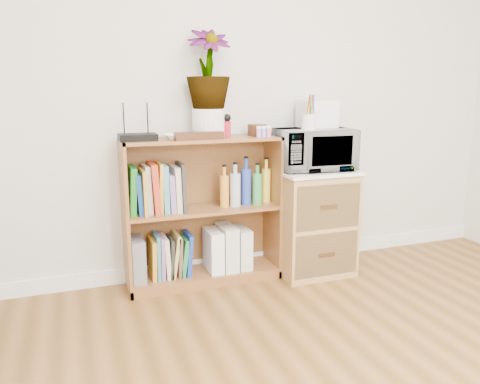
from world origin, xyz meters
TOP-DOWN VIEW (x-y plane):
  - skirting_board at (0.00, 2.24)m, footprint 4.00×0.02m
  - bookshelf at (-0.35, 2.10)m, footprint 1.00×0.30m
  - wicker_unit at (0.40, 2.02)m, footprint 0.50×0.45m
  - microwave at (0.40, 2.02)m, footprint 0.51×0.37m
  - pen_cup at (0.31, 1.94)m, footprint 0.09×0.09m
  - small_appliance at (0.46, 2.11)m, footprint 0.23×0.19m
  - router at (-0.75, 2.08)m, footprint 0.22×0.15m
  - white_bowl at (-0.53, 2.07)m, footprint 0.13×0.13m
  - plant_pot at (-0.29, 2.12)m, footprint 0.21×0.21m
  - potted_plant at (-0.29, 2.12)m, footprint 0.27×0.27m
  - trinket_box at (-0.39, 2.00)m, footprint 0.29×0.07m
  - kokeshi_doll at (-0.19, 2.06)m, footprint 0.04×0.04m
  - wooden_bowl at (0.03, 2.11)m, footprint 0.13×0.13m
  - paint_jars at (0.03, 2.01)m, footprint 0.10×0.04m
  - file_box at (-0.78, 2.10)m, footprint 0.08×0.22m
  - magazine_holder_left at (-0.29, 2.09)m, footprint 0.09×0.22m
  - magazine_holder_mid at (-0.19, 2.09)m, footprint 0.09×0.24m
  - magazine_holder_right at (-0.09, 2.09)m, footprint 0.09×0.22m
  - cookbooks at (-0.65, 2.10)m, footprint 0.34×0.20m
  - liquor_bottles at (-0.01, 2.10)m, footprint 0.44×0.07m
  - lower_books at (-0.57, 2.10)m, footprint 0.27×0.19m

SIDE VIEW (x-z plane):
  - skirting_board at x=0.00m, z-range 0.00..0.10m
  - lower_books at x=-0.57m, z-range 0.06..0.34m
  - magazine_holder_right at x=-0.09m, z-range 0.07..0.34m
  - file_box at x=-0.78m, z-range 0.07..0.34m
  - magazine_holder_left at x=-0.29m, z-range 0.07..0.34m
  - magazine_holder_mid at x=-0.19m, z-range 0.07..0.37m
  - wicker_unit at x=0.40m, z-range 0.00..0.70m
  - bookshelf at x=-0.35m, z-range 0.00..0.95m
  - liquor_bottles at x=-0.01m, z-range 0.49..0.79m
  - cookbooks at x=-0.65m, z-range 0.49..0.80m
  - microwave at x=0.40m, z-range 0.72..0.99m
  - white_bowl at x=-0.53m, z-range 0.95..0.98m
  - router at x=-0.75m, z-range 0.95..0.99m
  - trinket_box at x=-0.39m, z-range 0.95..1.00m
  - paint_jars at x=0.03m, z-range 0.95..1.00m
  - wooden_bowl at x=0.03m, z-range 0.95..1.02m
  - kokeshi_doll at x=-0.19m, z-range 0.95..1.05m
  - plant_pot at x=-0.29m, z-range 0.95..1.13m
  - pen_cup at x=0.31m, z-range 0.99..1.09m
  - small_appliance at x=0.46m, z-range 0.99..1.17m
  - potted_plant at x=-0.29m, z-range 1.13..1.61m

